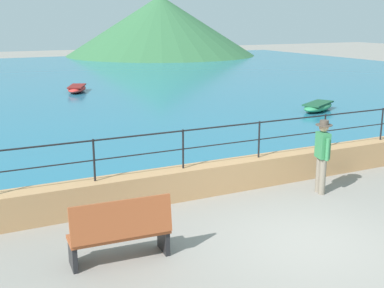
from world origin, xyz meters
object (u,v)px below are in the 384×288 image
person_walking (322,153)px  boat_3 (77,88)px  bench_main (121,231)px  boat_1 (318,106)px

person_walking → boat_3: person_walking is taller
bench_main → boat_3: size_ratio=0.70×
boat_1 → boat_3: bearing=127.7°
bench_main → boat_1: bearing=37.6°
bench_main → boat_3: (4.13, 19.86, -0.30)m
boat_1 → bench_main: bearing=-142.4°
bench_main → person_walking: bearing=12.5°
person_walking → boat_1: size_ratio=0.71×
person_walking → bench_main: bearing=-167.5°
boat_1 → boat_3: (-8.09, 10.45, 0.00)m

